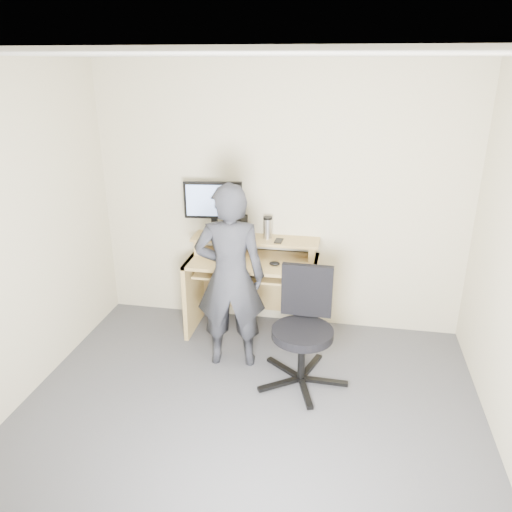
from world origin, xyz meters
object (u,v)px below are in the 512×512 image
(desk, at_px, (254,276))
(office_chair, at_px, (304,323))
(person, at_px, (230,277))
(monitor, at_px, (213,204))

(desk, xyz_separation_m, office_chair, (0.55, -0.76, -0.04))
(desk, height_order, person, person)
(office_chair, xyz_separation_m, person, (-0.63, 0.14, 0.29))
(office_chair, relative_size, person, 0.58)
(desk, relative_size, person, 0.75)
(monitor, bearing_deg, office_chair, -48.20)
(office_chair, height_order, person, person)
(desk, distance_m, person, 0.67)
(person, bearing_deg, office_chair, 159.60)
(office_chair, bearing_deg, person, 168.95)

